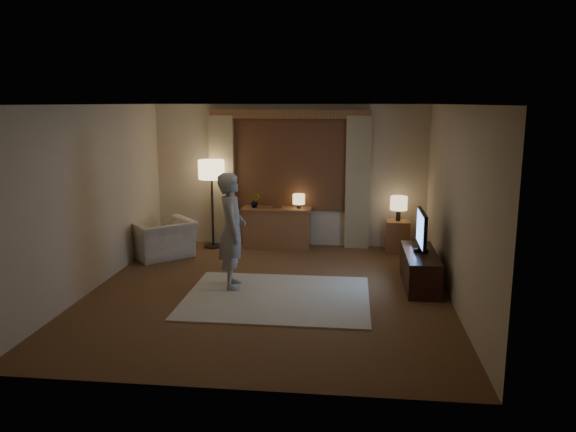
# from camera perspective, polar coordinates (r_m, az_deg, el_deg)

# --- Properties ---
(room) EXTENTS (5.04, 5.54, 2.64)m
(room) POSITION_cam_1_polar(r_m,az_deg,el_deg) (8.15, -1.56, 2.34)
(room) COLOR brown
(room) RESTS_ON ground
(rug) EXTENTS (2.50, 2.00, 0.02)m
(rug) POSITION_cam_1_polar(r_m,az_deg,el_deg) (7.76, -1.11, -8.25)
(rug) COLOR beige
(rug) RESTS_ON floor
(sideboard) EXTENTS (1.20, 0.40, 0.70)m
(sideboard) POSITION_cam_1_polar(r_m,az_deg,el_deg) (10.31, -1.12, -1.30)
(sideboard) COLOR brown
(sideboard) RESTS_ON floor
(picture_frame) EXTENTS (0.16, 0.02, 0.20)m
(picture_frame) POSITION_cam_1_polar(r_m,az_deg,el_deg) (10.22, -1.13, 1.16)
(picture_frame) COLOR brown
(picture_frame) RESTS_ON sideboard
(plant) EXTENTS (0.17, 0.13, 0.30)m
(plant) POSITION_cam_1_polar(r_m,az_deg,el_deg) (10.27, -3.35, 1.48)
(plant) COLOR #999999
(plant) RESTS_ON sideboard
(table_lamp_sideboard) EXTENTS (0.22, 0.22, 0.30)m
(table_lamp_sideboard) POSITION_cam_1_polar(r_m,az_deg,el_deg) (10.16, 1.10, 1.66)
(table_lamp_sideboard) COLOR black
(table_lamp_sideboard) RESTS_ON sideboard
(floor_lamp) EXTENTS (0.47, 0.47, 1.61)m
(floor_lamp) POSITION_cam_1_polar(r_m,az_deg,el_deg) (10.25, -7.78, 4.22)
(floor_lamp) COLOR black
(floor_lamp) RESTS_ON floor
(armchair) EXTENTS (1.32, 1.31, 0.64)m
(armchair) POSITION_cam_1_polar(r_m,az_deg,el_deg) (9.88, -12.63, -2.31)
(armchair) COLOR beige
(armchair) RESTS_ON floor
(side_table) EXTENTS (0.40, 0.40, 0.56)m
(side_table) POSITION_cam_1_polar(r_m,az_deg,el_deg) (10.22, 11.06, -2.02)
(side_table) COLOR brown
(side_table) RESTS_ON floor
(table_lamp_side) EXTENTS (0.30, 0.30, 0.44)m
(table_lamp_side) POSITION_cam_1_polar(r_m,az_deg,el_deg) (10.10, 11.19, 1.22)
(table_lamp_side) COLOR black
(table_lamp_side) RESTS_ON side_table
(tv_stand) EXTENTS (0.45, 1.40, 0.50)m
(tv_stand) POSITION_cam_1_polar(r_m,az_deg,el_deg) (8.41, 13.25, -5.26)
(tv_stand) COLOR black
(tv_stand) RESTS_ON floor
(tv) EXTENTS (0.20, 0.84, 0.60)m
(tv) POSITION_cam_1_polar(r_m,az_deg,el_deg) (8.26, 13.42, -1.38)
(tv) COLOR black
(tv) RESTS_ON tv_stand
(person) EXTENTS (0.51, 0.67, 1.65)m
(person) POSITION_cam_1_polar(r_m,az_deg,el_deg) (7.98, -5.71, -1.48)
(person) COLOR #9D9991
(person) RESTS_ON rug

